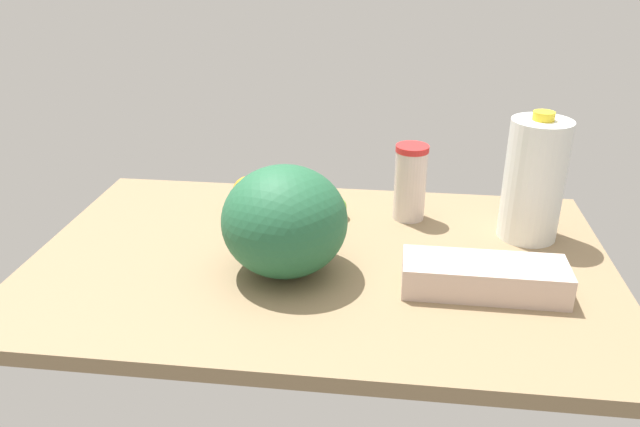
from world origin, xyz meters
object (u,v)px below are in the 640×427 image
lemon_beside_bowl (311,192)px  watermelon (285,221)px  egg_carton (484,277)px  milk_jug (534,180)px  orange_near_front (250,193)px  tumbler_cup (410,182)px  lime_far_back (335,207)px

lemon_beside_bowl → watermelon: bearing=-91.5°
egg_carton → milk_jug: bearing=64.6°
watermelon → orange_near_front: (-13.68, 28.23, -6.63)cm
lemon_beside_bowl → milk_jug: bearing=-11.6°
watermelon → tumbler_cup: bearing=49.0°
tumbler_cup → lemon_beside_bowl: bearing=170.9°
egg_carton → milk_jug: 29.78cm
milk_jug → lemon_beside_bowl: milk_jug is taller
watermelon → egg_carton: watermelon is taller
milk_jug → lemon_beside_bowl: (-49.67, 10.23, -9.70)cm
milk_jug → orange_near_front: (-64.21, 6.49, -9.14)cm
watermelon → lime_far_back: 28.19cm
tumbler_cup → lemon_beside_bowl: 24.52cm
tumbler_cup → watermelon: (-24.50, -28.19, 1.89)cm
milk_jug → orange_near_front: size_ratio=3.33×
lemon_beside_bowl → lime_far_back: lemon_beside_bowl is taller
lemon_beside_bowl → lime_far_back: bearing=-42.8°
tumbler_cup → egg_carton: size_ratio=0.59×
milk_jug → orange_near_front: bearing=174.2°
watermelon → lime_far_back: bearing=74.1°
watermelon → milk_jug: (50.53, 21.75, 2.51)cm
watermelon → milk_jug: bearing=23.3°
lemon_beside_bowl → orange_near_front: size_ratio=0.87×
watermelon → orange_near_front: bearing=115.9°
milk_jug → orange_near_front: 65.18cm
tumbler_cup → egg_carton: bearing=-66.4°
tumbler_cup → milk_jug: size_ratio=0.63×
watermelon → lemon_beside_bowl: 32.78cm
tumbler_cup → lemon_beside_bowl: tumbler_cup is taller
watermelon → lemon_beside_bowl: watermelon is taller
watermelon → milk_jug: milk_jug is taller
tumbler_cup → lime_far_back: bearing=-172.5°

